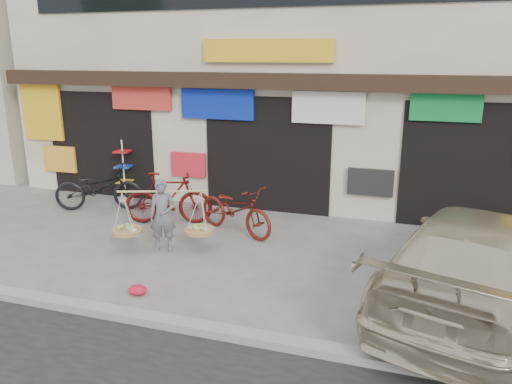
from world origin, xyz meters
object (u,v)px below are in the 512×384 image
(bike_2, at_px, (235,209))
(suv, at_px, (479,260))
(street_vendor, at_px, (163,219))
(bike_0, at_px, (99,188))
(bike_1, at_px, (168,198))
(display_rack, at_px, (124,176))

(bike_2, bearing_deg, suv, -87.91)
(street_vendor, distance_m, bike_0, 3.24)
(bike_1, distance_m, suv, 6.41)
(suv, bearing_deg, bike_1, -0.74)
(suv, height_order, display_rack, display_rack)
(bike_0, bearing_deg, bike_1, -122.62)
(suv, bearing_deg, street_vendor, 11.49)
(bike_1, relative_size, display_rack, 1.24)
(street_vendor, bearing_deg, bike_2, 33.42)
(bike_0, relative_size, bike_1, 1.08)
(street_vendor, relative_size, bike_0, 0.89)
(bike_0, xyz_separation_m, bike_2, (3.67, -0.52, -0.02))
(bike_0, height_order, bike_1, bike_1)
(suv, bearing_deg, display_rack, -4.96)
(bike_0, height_order, suv, suv)
(bike_2, bearing_deg, display_rack, 92.71)
(bike_1, distance_m, bike_2, 1.63)
(display_rack, bearing_deg, street_vendor, -46.91)
(bike_1, bearing_deg, bike_2, -111.40)
(bike_1, relative_size, suv, 0.35)
(bike_1, xyz_separation_m, display_rack, (-1.93, 1.30, 0.05))
(bike_0, relative_size, suv, 0.38)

